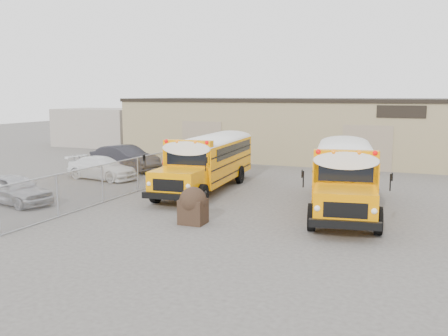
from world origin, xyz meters
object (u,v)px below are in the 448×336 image
at_px(school_bus_right, 343,154).
at_px(car_dark, 125,158).
at_px(tarp_bundle, 193,205).
at_px(car_silver, 15,189).
at_px(school_bus_left, 239,147).
at_px(car_white, 102,168).

relative_size(school_bus_right, car_dark, 2.03).
xyz_separation_m(tarp_bundle, car_dark, (-10.18, 10.53, 0.09)).
distance_m(car_silver, car_dark, 10.58).
distance_m(school_bus_left, school_bus_right, 7.14).
bearing_deg(car_dark, school_bus_right, -74.68).
bearing_deg(car_white, car_silver, -168.21).
xyz_separation_m(school_bus_right, tarp_bundle, (-3.90, -11.03, -0.95)).
bearing_deg(car_silver, school_bus_right, -38.65).
xyz_separation_m(tarp_bundle, car_white, (-9.58, 7.23, -0.08)).
relative_size(school_bus_right, tarp_bundle, 7.08).
height_order(school_bus_left, car_dark, school_bus_left).
distance_m(tarp_bundle, car_dark, 14.64).
height_order(tarp_bundle, car_white, tarp_bundle).
distance_m(school_bus_right, car_dark, 14.11).
distance_m(school_bus_left, car_dark, 7.58).
distance_m(school_bus_left, tarp_bundle, 13.22).
bearing_deg(school_bus_right, school_bus_left, 165.33).
bearing_deg(school_bus_left, school_bus_right, -14.67).
height_order(school_bus_left, tarp_bundle, school_bus_left).
bearing_deg(car_dark, car_white, -156.39).
xyz_separation_m(car_silver, car_dark, (-1.10, 10.52, 0.14)).
bearing_deg(tarp_bundle, school_bus_right, 70.53).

